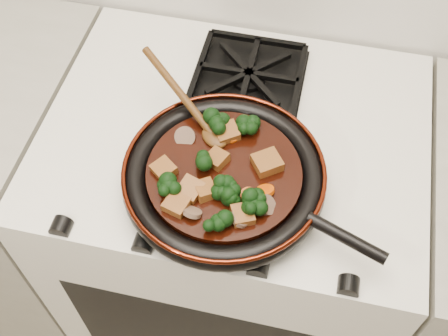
# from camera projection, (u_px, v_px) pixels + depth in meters

# --- Properties ---
(stove) EXTENTS (0.76, 0.60, 0.90)m
(stove) POSITION_uv_depth(u_px,v_px,m) (232.00, 238.00, 1.48)
(stove) COLOR white
(stove) RESTS_ON ground
(burner_grate_front) EXTENTS (0.23, 0.23, 0.03)m
(burner_grate_front) POSITION_uv_depth(u_px,v_px,m) (219.00, 185.00, 1.02)
(burner_grate_front) COLOR black
(burner_grate_front) RESTS_ON stove
(burner_grate_back) EXTENTS (0.23, 0.23, 0.03)m
(burner_grate_back) POSITION_uv_depth(u_px,v_px,m) (249.00, 76.00, 1.17)
(burner_grate_back) COLOR black
(burner_grate_back) RESTS_ON stove
(skillet) EXTENTS (0.47, 0.36, 0.05)m
(skillet) POSITION_uv_depth(u_px,v_px,m) (225.00, 177.00, 0.99)
(skillet) COLOR black
(skillet) RESTS_ON burner_grate_front
(braising_sauce) EXTENTS (0.27, 0.27, 0.02)m
(braising_sauce) POSITION_uv_depth(u_px,v_px,m) (224.00, 175.00, 0.99)
(braising_sauce) COLOR black
(braising_sauce) RESTS_ON skillet
(tofu_cube_0) EXTENTS (0.06, 0.06, 0.03)m
(tofu_cube_0) POSITION_uv_depth(u_px,v_px,m) (267.00, 163.00, 0.98)
(tofu_cube_0) COLOR brown
(tofu_cube_0) RESTS_ON braising_sauce
(tofu_cube_1) EXTENTS (0.05, 0.05, 0.03)m
(tofu_cube_1) POSITION_uv_depth(u_px,v_px,m) (190.00, 190.00, 0.95)
(tofu_cube_1) COLOR brown
(tofu_cube_1) RESTS_ON braising_sauce
(tofu_cube_2) EXTENTS (0.06, 0.06, 0.03)m
(tofu_cube_2) POSITION_uv_depth(u_px,v_px,m) (227.00, 133.00, 1.02)
(tofu_cube_2) COLOR brown
(tofu_cube_2) RESTS_ON braising_sauce
(tofu_cube_3) EXTENTS (0.05, 0.05, 0.02)m
(tofu_cube_3) POSITION_uv_depth(u_px,v_px,m) (176.00, 205.00, 0.93)
(tofu_cube_3) COLOR brown
(tofu_cube_3) RESTS_ON braising_sauce
(tofu_cube_4) EXTENTS (0.05, 0.05, 0.02)m
(tofu_cube_4) POSITION_uv_depth(u_px,v_px,m) (243.00, 215.00, 0.92)
(tofu_cube_4) COLOR brown
(tofu_cube_4) RESTS_ON braising_sauce
(tofu_cube_5) EXTENTS (0.05, 0.05, 0.02)m
(tofu_cube_5) POSITION_uv_depth(u_px,v_px,m) (164.00, 170.00, 0.97)
(tofu_cube_5) COLOR brown
(tofu_cube_5) RESTS_ON braising_sauce
(tofu_cube_6) EXTENTS (0.05, 0.05, 0.03)m
(tofu_cube_6) POSITION_uv_depth(u_px,v_px,m) (205.00, 190.00, 0.95)
(tofu_cube_6) COLOR brown
(tofu_cube_6) RESTS_ON braising_sauce
(tofu_cube_7) EXTENTS (0.05, 0.05, 0.02)m
(tofu_cube_7) POSITION_uv_depth(u_px,v_px,m) (217.00, 159.00, 0.99)
(tofu_cube_7) COLOR brown
(tofu_cube_7) RESTS_ON braising_sauce
(broccoli_floret_0) EXTENTS (0.09, 0.09, 0.07)m
(broccoli_floret_0) POSITION_uv_depth(u_px,v_px,m) (228.00, 195.00, 0.94)
(broccoli_floret_0) COLOR black
(broccoli_floret_0) RESTS_ON braising_sauce
(broccoli_floret_1) EXTENTS (0.09, 0.08, 0.06)m
(broccoli_floret_1) POSITION_uv_depth(u_px,v_px,m) (202.00, 159.00, 0.98)
(broccoli_floret_1) COLOR black
(broccoli_floret_1) RESTS_ON braising_sauce
(broccoli_floret_2) EXTENTS (0.08, 0.09, 0.07)m
(broccoli_floret_2) POSITION_uv_depth(u_px,v_px,m) (256.00, 207.00, 0.92)
(broccoli_floret_2) COLOR black
(broccoli_floret_2) RESTS_ON braising_sauce
(broccoli_floret_3) EXTENTS (0.08, 0.08, 0.07)m
(broccoli_floret_3) POSITION_uv_depth(u_px,v_px,m) (226.00, 190.00, 0.94)
(broccoli_floret_3) COLOR black
(broccoli_floret_3) RESTS_ON braising_sauce
(broccoli_floret_4) EXTENTS (0.09, 0.08, 0.07)m
(broccoli_floret_4) POSITION_uv_depth(u_px,v_px,m) (219.00, 223.00, 0.91)
(broccoli_floret_4) COLOR black
(broccoli_floret_4) RESTS_ON braising_sauce
(broccoli_floret_5) EXTENTS (0.08, 0.08, 0.06)m
(broccoli_floret_5) POSITION_uv_depth(u_px,v_px,m) (249.00, 128.00, 1.03)
(broccoli_floret_5) COLOR black
(broccoli_floret_5) RESTS_ON braising_sauce
(broccoli_floret_6) EXTENTS (0.08, 0.08, 0.07)m
(broccoli_floret_6) POSITION_uv_depth(u_px,v_px,m) (214.00, 125.00, 1.02)
(broccoli_floret_6) COLOR black
(broccoli_floret_6) RESTS_ON braising_sauce
(broccoli_floret_7) EXTENTS (0.09, 0.09, 0.08)m
(broccoli_floret_7) POSITION_uv_depth(u_px,v_px,m) (169.00, 188.00, 0.94)
(broccoli_floret_7) COLOR black
(broccoli_floret_7) RESTS_ON braising_sauce
(broccoli_floret_8) EXTENTS (0.09, 0.09, 0.07)m
(broccoli_floret_8) POSITION_uv_depth(u_px,v_px,m) (255.00, 204.00, 0.93)
(broccoli_floret_8) COLOR black
(broccoli_floret_8) RESTS_ON braising_sauce
(carrot_coin_0) EXTENTS (0.03, 0.03, 0.02)m
(carrot_coin_0) POSITION_uv_depth(u_px,v_px,m) (265.00, 191.00, 0.95)
(carrot_coin_0) COLOR #C74605
(carrot_coin_0) RESTS_ON braising_sauce
(carrot_coin_1) EXTENTS (0.03, 0.03, 0.01)m
(carrot_coin_1) POSITION_uv_depth(u_px,v_px,m) (231.00, 136.00, 1.02)
(carrot_coin_1) COLOR #C74605
(carrot_coin_1) RESTS_ON braising_sauce
(carrot_coin_2) EXTENTS (0.03, 0.03, 0.02)m
(carrot_coin_2) POSITION_uv_depth(u_px,v_px,m) (234.00, 134.00, 1.02)
(carrot_coin_2) COLOR #C74605
(carrot_coin_2) RESTS_ON braising_sauce
(carrot_coin_3) EXTENTS (0.03, 0.03, 0.01)m
(carrot_coin_3) POSITION_uv_depth(u_px,v_px,m) (248.00, 195.00, 0.95)
(carrot_coin_3) COLOR #C74605
(carrot_coin_3) RESTS_ON braising_sauce
(mushroom_slice_0) EXTENTS (0.04, 0.04, 0.03)m
(mushroom_slice_0) POSITION_uv_depth(u_px,v_px,m) (267.00, 205.00, 0.93)
(mushroom_slice_0) COLOR brown
(mushroom_slice_0) RESTS_ON braising_sauce
(mushroom_slice_1) EXTENTS (0.04, 0.04, 0.03)m
(mushroom_slice_1) POSITION_uv_depth(u_px,v_px,m) (192.00, 212.00, 0.93)
(mushroom_slice_1) COLOR brown
(mushroom_slice_1) RESTS_ON braising_sauce
(mushroom_slice_2) EXTENTS (0.05, 0.05, 0.03)m
(mushroom_slice_2) POSITION_uv_depth(u_px,v_px,m) (240.00, 218.00, 0.92)
(mushroom_slice_2) COLOR brown
(mushroom_slice_2) RESTS_ON braising_sauce
(mushroom_slice_3) EXTENTS (0.04, 0.04, 0.03)m
(mushroom_slice_3) POSITION_uv_depth(u_px,v_px,m) (185.00, 137.00, 1.02)
(mushroom_slice_3) COLOR brown
(mushroom_slice_3) RESTS_ON braising_sauce
(wooden_spoon) EXTENTS (0.13, 0.11, 0.22)m
(wooden_spoon) POSITION_uv_depth(u_px,v_px,m) (195.00, 112.00, 1.03)
(wooden_spoon) COLOR #4F2E10
(wooden_spoon) RESTS_ON braising_sauce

